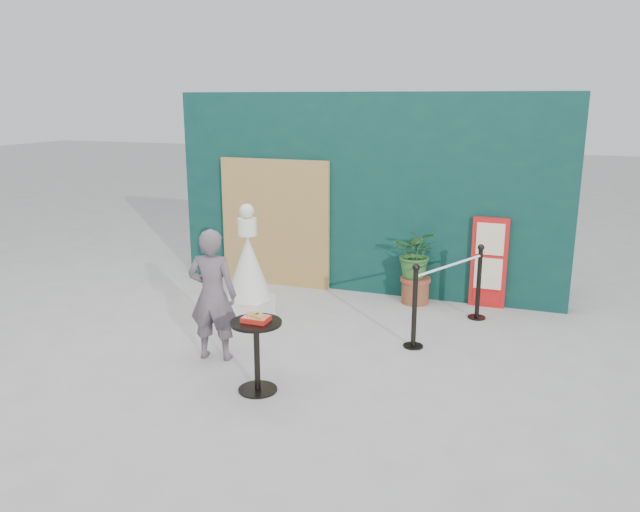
% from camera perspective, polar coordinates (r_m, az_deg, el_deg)
% --- Properties ---
extents(ground, '(60.00, 60.00, 0.00)m').
position_cam_1_polar(ground, '(7.04, -3.43, -10.20)').
color(ground, '#ADAAA5').
rests_on(ground, ground).
extents(back_wall, '(6.00, 0.30, 3.00)m').
position_cam_1_polar(back_wall, '(9.48, 4.10, 5.66)').
color(back_wall, '#0A2E2E').
rests_on(back_wall, ground).
extents(bamboo_fence, '(1.80, 0.08, 2.00)m').
position_cam_1_polar(bamboo_fence, '(9.85, -4.15, 3.03)').
color(bamboo_fence, tan).
rests_on(bamboo_fence, ground).
extents(woman, '(0.61, 0.46, 1.52)m').
position_cam_1_polar(woman, '(7.12, -9.79, -3.53)').
color(woman, '#62545C').
rests_on(woman, ground).
extents(menu_board, '(0.50, 0.07, 1.30)m').
position_cam_1_polar(menu_board, '(9.12, 15.18, -0.60)').
color(menu_board, red).
rests_on(menu_board, ground).
extents(statue, '(0.62, 0.62, 1.58)m').
position_cam_1_polar(statue, '(8.39, -6.55, -1.52)').
color(statue, white).
rests_on(statue, ground).
extents(cafe_table, '(0.52, 0.52, 0.75)m').
position_cam_1_polar(cafe_table, '(6.36, -5.81, -8.10)').
color(cafe_table, black).
rests_on(cafe_table, ground).
extents(food_basket, '(0.26, 0.19, 0.11)m').
position_cam_1_polar(food_basket, '(6.26, -5.85, -5.65)').
color(food_basket, red).
rests_on(food_basket, cafe_table).
extents(planter, '(0.65, 0.56, 1.11)m').
position_cam_1_polar(planter, '(9.07, 8.80, -0.39)').
color(planter, brown).
rests_on(planter, ground).
extents(stanchion_barrier, '(0.84, 1.54, 1.03)m').
position_cam_1_polar(stanchion_barrier, '(8.06, 11.68, -3.49)').
color(stanchion_barrier, black).
rests_on(stanchion_barrier, ground).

